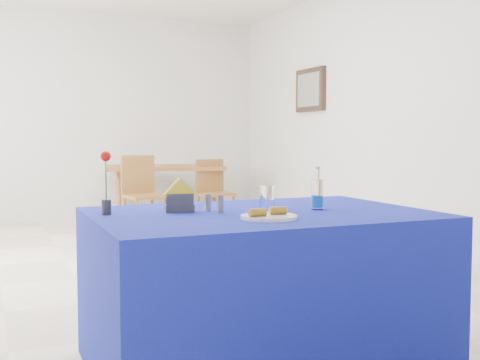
% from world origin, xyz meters
% --- Properties ---
extents(floor, '(7.00, 7.00, 0.00)m').
position_xyz_m(floor, '(0.00, 0.00, 0.00)').
color(floor, beige).
rests_on(floor, ground).
extents(room_shell, '(7.00, 7.00, 7.00)m').
position_xyz_m(room_shell, '(0.00, 0.00, 1.75)').
color(room_shell, silver).
rests_on(room_shell, ground).
extents(picture_frame, '(0.06, 0.64, 0.52)m').
position_xyz_m(picture_frame, '(2.47, 1.60, 1.70)').
color(picture_frame, black).
rests_on(picture_frame, room_shell).
extents(picture_art, '(0.02, 0.52, 0.40)m').
position_xyz_m(picture_art, '(2.44, 1.60, 1.70)').
color(picture_art, '#998C66').
rests_on(picture_art, room_shell).
extents(plate, '(0.25, 0.25, 0.01)m').
position_xyz_m(plate, '(-0.04, -2.47, 0.77)').
color(plate, white).
rests_on(plate, blue_table).
extents(drinking_glass, '(0.07, 0.07, 0.13)m').
position_xyz_m(drinking_glass, '(0.05, -2.24, 0.82)').
color(drinking_glass, white).
rests_on(drinking_glass, blue_table).
extents(salt_shaker, '(0.03, 0.03, 0.08)m').
position_xyz_m(salt_shaker, '(-0.19, -2.09, 0.80)').
color(salt_shaker, slate).
rests_on(salt_shaker, blue_table).
extents(pepper_shaker, '(0.03, 0.03, 0.08)m').
position_xyz_m(pepper_shaker, '(-0.16, -2.18, 0.80)').
color(pepper_shaker, slate).
rests_on(pepper_shaker, blue_table).
extents(blue_table, '(1.60, 1.10, 0.76)m').
position_xyz_m(blue_table, '(0.03, -2.23, 0.38)').
color(blue_table, '#101E95').
rests_on(blue_table, floor).
extents(water_bottle, '(0.06, 0.06, 0.21)m').
position_xyz_m(water_bottle, '(0.33, -2.25, 0.83)').
color(water_bottle, white).
rests_on(water_bottle, blue_table).
extents(napkin_holder, '(0.15, 0.08, 0.17)m').
position_xyz_m(napkin_holder, '(-0.34, -2.09, 0.81)').
color(napkin_holder, '#3D3C42').
rests_on(napkin_holder, blue_table).
extents(rose_vase, '(0.05, 0.05, 0.30)m').
position_xyz_m(rose_vase, '(-0.68, -2.05, 0.90)').
color(rose_vase, '#25262A').
rests_on(rose_vase, blue_table).
extents(oak_table, '(1.65, 1.24, 0.76)m').
position_xyz_m(oak_table, '(0.97, 2.79, 0.68)').
color(oak_table, brown).
rests_on(oak_table, floor).
extents(chair_bg_left, '(0.48, 0.48, 0.92)m').
position_xyz_m(chair_bg_left, '(0.45, 1.93, 0.53)').
color(chair_bg_left, brown).
rests_on(chair_bg_left, floor).
extents(chair_bg_right, '(0.42, 0.42, 0.85)m').
position_xyz_m(chair_bg_right, '(1.43, 2.21, 0.49)').
color(chair_bg_right, brown).
rests_on(chair_bg_right, floor).
extents(banana_pieces, '(0.19, 0.07, 0.04)m').
position_xyz_m(banana_pieces, '(-0.05, -2.47, 0.79)').
color(banana_pieces, gold).
rests_on(banana_pieces, plate).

